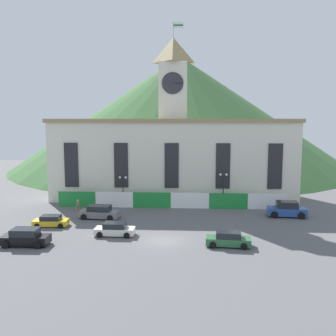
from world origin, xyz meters
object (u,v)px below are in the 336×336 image
at_px(car_blue_van, 287,210).
at_px(pedestrian, 78,205).
at_px(street_lamp_right, 123,184).
at_px(street_lamp_far_right, 223,183).
at_px(car_black_suv, 25,238).
at_px(car_gray_pickup, 99,212).
at_px(car_green_wagon, 228,239).
at_px(car_white_taxi, 115,229).
at_px(car_yellow_coupe, 51,221).

height_order(car_blue_van, pedestrian, car_blue_van).
bearing_deg(street_lamp_right, street_lamp_far_right, 0.00).
distance_m(car_black_suv, car_gray_pickup, 12.28).
distance_m(street_lamp_right, car_gray_pickup, 8.18).
relative_size(car_green_wagon, pedestrian, 2.68).
height_order(car_blue_van, car_gray_pickup, car_blue_van).
distance_m(street_lamp_right, car_blue_van, 24.03).
bearing_deg(car_black_suv, car_gray_pickup, 64.59).
bearing_deg(car_gray_pickup, street_lamp_far_right, 30.70).
bearing_deg(car_white_taxi, car_green_wagon, -12.18).
bearing_deg(pedestrian, street_lamp_right, 94.86).
distance_m(car_black_suv, car_green_wagon, 21.21).
xyz_separation_m(car_white_taxi, car_yellow_coupe, (-8.65, 3.29, -0.07)).
distance_m(car_white_taxi, car_yellow_coupe, 9.26).
relative_size(street_lamp_far_right, car_gray_pickup, 0.93).
bearing_deg(car_white_taxi, street_lamp_right, 97.35).
distance_m(car_blue_van, car_green_wagon, 15.50).
relative_size(car_yellow_coupe, pedestrian, 2.43).
bearing_deg(car_green_wagon, pedestrian, 150.29).
bearing_deg(car_yellow_coupe, car_black_suv, 86.65).
bearing_deg(car_yellow_coupe, car_green_wagon, 160.52).
height_order(car_blue_van, car_green_wagon, car_blue_van).
distance_m(car_black_suv, pedestrian, 14.72).
distance_m(street_lamp_far_right, car_blue_van, 10.06).
relative_size(street_lamp_far_right, pedestrian, 2.91).
height_order(car_black_suv, car_gray_pickup, car_black_suv).
bearing_deg(car_black_suv, car_blue_van, 23.36).
xyz_separation_m(car_white_taxi, car_black_suv, (-8.68, -3.88, 0.14)).
height_order(car_yellow_coupe, pedestrian, pedestrian).
bearing_deg(car_blue_van, car_yellow_coupe, 16.73).
height_order(car_white_taxi, car_gray_pickup, car_gray_pickup).
bearing_deg(car_blue_van, car_white_taxi, 28.88).
distance_m(street_lamp_right, car_green_wagon, 22.86).
xyz_separation_m(car_yellow_coupe, car_green_wagon, (21.16, -6.20, 0.09)).
xyz_separation_m(car_gray_pickup, pedestrian, (-3.97, 3.52, 0.15)).
bearing_deg(pedestrian, car_yellow_coupe, -38.58).
distance_m(street_lamp_right, pedestrian, 7.47).
relative_size(street_lamp_right, car_white_taxi, 1.01).
bearing_deg(car_gray_pickup, pedestrian, 145.21).
xyz_separation_m(car_blue_van, car_green_wagon, (-9.15, -12.51, -0.25)).
distance_m(car_white_taxi, car_gray_pickup, 8.08).
bearing_deg(car_black_suv, street_lamp_far_right, 39.52).
bearing_deg(street_lamp_far_right, car_white_taxi, -132.36).
distance_m(car_black_suv, car_blue_van, 33.19).
distance_m(street_lamp_far_right, car_gray_pickup, 18.86).
bearing_deg(car_gray_pickup, car_black_suv, -108.01).
xyz_separation_m(street_lamp_far_right, car_yellow_coupe, (-22.17, -11.53, -3.09)).
height_order(street_lamp_right, car_green_wagon, street_lamp_right).
relative_size(street_lamp_right, car_yellow_coupe, 1.06).
bearing_deg(street_lamp_far_right, car_yellow_coupe, -152.52).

